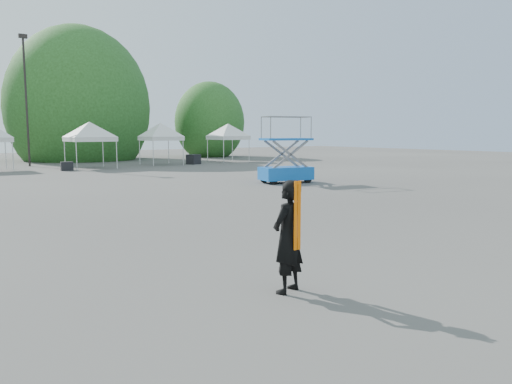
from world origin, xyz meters
TOP-DOWN VIEW (x-y plane):
  - ground at (0.00, 0.00)m, footprint 120.00×120.00m
  - light_pole_east at (3.00, 32.00)m, footprint 0.60×0.25m
  - tree_mid_e at (9.00, 39.00)m, footprint 5.12×5.12m
  - tree_far_e at (22.00, 37.00)m, footprint 3.84×3.84m
  - tent_f at (6.06, 27.05)m, footprint 4.26×4.26m
  - tent_g at (11.93, 27.78)m, footprint 3.90×3.90m
  - tent_h at (18.57, 28.19)m, footprint 4.03×4.03m
  - man at (-0.47, -2.75)m, footprint 0.78×0.64m
  - scissor_lift at (10.80, 10.87)m, footprint 2.83×1.82m
  - crate_mid at (4.06, 25.91)m, footprint 0.87×0.73m
  - crate_east at (14.38, 26.94)m, footprint 1.25×1.14m

SIDE VIEW (x-z plane):
  - ground at x=0.00m, z-range 0.00..0.00m
  - crate_mid at x=4.06m, z-range 0.00..0.60m
  - crate_east at x=14.38m, z-range 0.00..0.79m
  - man at x=-0.47m, z-range 0.00..1.84m
  - scissor_lift at x=10.80m, z-range 0.01..3.39m
  - tent_g at x=11.93m, z-range 1.12..5.00m
  - tent_h at x=18.57m, z-range 1.12..5.00m
  - tent_f at x=6.06m, z-range 1.12..5.00m
  - tree_far_e at x=22.00m, z-range 0.70..6.55m
  - tree_mid_e at x=9.00m, z-range 0.94..8.74m
  - light_pole_east at x=3.00m, z-range 0.62..10.42m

